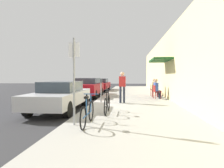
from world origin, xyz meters
The scene contains 16 objects.
ground_plane centered at (0.00, 0.00, 0.00)m, with size 60.00×60.00×0.00m, color #2D2D30.
sidewalk_slab centered at (2.25, 2.00, 0.06)m, with size 4.50×32.00×0.12m, color #9E9B93.
building_facade centered at (4.64, 2.00, 2.25)m, with size 1.40×32.00×4.50m.
parked_car_0 centered at (-1.10, -1.29, 0.70)m, with size 1.80×4.40×1.34m.
parked_car_1 centered at (-1.10, 4.35, 0.75)m, with size 1.80×4.40×1.44m.
parked_car_2 centered at (-1.10, 10.10, 0.70)m, with size 1.80×4.40×1.34m.
parking_meter centered at (0.45, 0.78, 0.89)m, with size 0.12×0.10×1.32m.
street_sign centered at (0.40, -4.12, 1.64)m, with size 0.32×0.06×2.60m.
bicycle_0 centered at (0.80, -4.11, 0.48)m, with size 0.46×1.71×0.90m.
bicycle_1 centered at (1.17, -2.24, 0.48)m, with size 0.46×1.71×0.90m.
cafe_chair_0 centered at (3.77, 2.71, 0.62)m, with size 0.51×0.51×0.87m.
seated_patron_0 centered at (3.83, 2.72, 0.82)m, with size 0.48×0.42×1.29m.
cafe_chair_1 centered at (3.77, 3.72, 0.62)m, with size 0.52×0.52×0.87m.
seated_patron_1 centered at (3.83, 3.71, 0.82)m, with size 0.48×0.43×1.29m.
cafe_chair_2 centered at (3.77, 4.65, 0.62)m, with size 0.49×0.49×0.87m.
pedestrian_standing centered at (1.66, 0.61, 1.12)m, with size 0.36×0.22×1.70m.
Camera 1 is at (2.05, -9.53, 1.58)m, focal length 29.78 mm.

